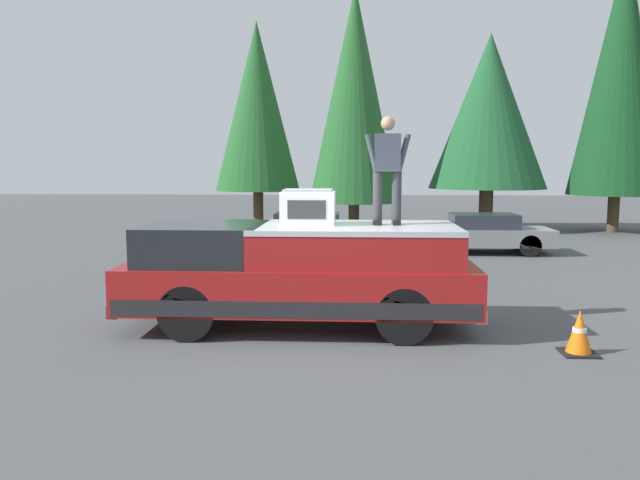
{
  "coord_description": "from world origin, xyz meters",
  "views": [
    {
      "loc": [
        -9.36,
        -0.55,
        2.59
      ],
      "look_at": [
        0.9,
        0.02,
        1.35
      ],
      "focal_mm": 35.02,
      "sensor_mm": 36.0,
      "label": 1
    }
  ],
  "objects_px": {
    "compressor_unit": "(308,207)",
    "parked_car_black": "(305,232)",
    "traffic_cone": "(579,334)",
    "pickup_truck": "(300,273)",
    "person_on_truck_bed": "(387,167)",
    "parked_car_grey": "(481,233)"
  },
  "relations": [
    {
      "from": "parked_car_grey",
      "to": "parked_car_black",
      "type": "xyz_separation_m",
      "value": [
        0.09,
        5.22,
        0.0
      ]
    },
    {
      "from": "person_on_truck_bed",
      "to": "traffic_cone",
      "type": "xyz_separation_m",
      "value": [
        -1.34,
        -2.58,
        -2.26
      ]
    },
    {
      "from": "person_on_truck_bed",
      "to": "traffic_cone",
      "type": "height_order",
      "value": "person_on_truck_bed"
    },
    {
      "from": "compressor_unit",
      "to": "parked_car_black",
      "type": "bearing_deg",
      "value": 4.94
    },
    {
      "from": "pickup_truck",
      "to": "traffic_cone",
      "type": "bearing_deg",
      "value": -107.31
    },
    {
      "from": "pickup_truck",
      "to": "person_on_truck_bed",
      "type": "distance_m",
      "value": 2.17
    },
    {
      "from": "pickup_truck",
      "to": "parked_car_black",
      "type": "xyz_separation_m",
      "value": [
        8.87,
        0.63,
        -0.29
      ]
    },
    {
      "from": "pickup_truck",
      "to": "parked_car_black",
      "type": "relative_size",
      "value": 1.35
    },
    {
      "from": "parked_car_black",
      "to": "compressor_unit",
      "type": "bearing_deg",
      "value": -175.06
    },
    {
      "from": "person_on_truck_bed",
      "to": "traffic_cone",
      "type": "bearing_deg",
      "value": -117.48
    },
    {
      "from": "person_on_truck_bed",
      "to": "parked_car_black",
      "type": "bearing_deg",
      "value": 12.89
    },
    {
      "from": "person_on_truck_bed",
      "to": "traffic_cone",
      "type": "distance_m",
      "value": 3.69
    },
    {
      "from": "pickup_truck",
      "to": "parked_car_black",
      "type": "height_order",
      "value": "pickup_truck"
    },
    {
      "from": "pickup_truck",
      "to": "parked_car_grey",
      "type": "relative_size",
      "value": 1.35
    },
    {
      "from": "person_on_truck_bed",
      "to": "parked_car_black",
      "type": "distance_m",
      "value": 9.2
    },
    {
      "from": "parked_car_black",
      "to": "traffic_cone",
      "type": "height_order",
      "value": "parked_car_black"
    },
    {
      "from": "pickup_truck",
      "to": "parked_car_black",
      "type": "distance_m",
      "value": 8.9
    },
    {
      "from": "parked_car_black",
      "to": "traffic_cone",
      "type": "xyz_separation_m",
      "value": [
        -10.11,
        -4.59,
        -0.29
      ]
    },
    {
      "from": "pickup_truck",
      "to": "traffic_cone",
      "type": "relative_size",
      "value": 8.94
    },
    {
      "from": "pickup_truck",
      "to": "parked_car_grey",
      "type": "xyz_separation_m",
      "value": [
        8.78,
        -4.59,
        -0.29
      ]
    },
    {
      "from": "compressor_unit",
      "to": "traffic_cone",
      "type": "distance_m",
      "value": 4.36
    },
    {
      "from": "parked_car_grey",
      "to": "parked_car_black",
      "type": "relative_size",
      "value": 1.0
    }
  ]
}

